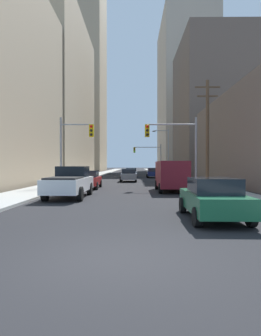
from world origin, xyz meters
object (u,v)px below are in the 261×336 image
object	(u,v)px
sedan_navy	(153,173)
traffic_signal_near_left	(75,141)
sedan_green	(213,198)
traffic_signal_far_right	(149,154)
sedan_silver	(131,173)
traffic_signal_near_right	(174,140)
sedan_grey	(128,175)
pickup_truck_white	(70,182)
cargo_van_maroon	(171,174)
sedan_red	(88,179)

from	to	relation	value
sedan_navy	traffic_signal_near_left	xyz separation A→B (m)	(-7.97, -20.15, 3.23)
sedan_green	traffic_signal_near_left	xyz separation A→B (m)	(-7.87, 13.77, 3.23)
sedan_green	traffic_signal_far_right	xyz separation A→B (m)	(0.01, 45.13, 3.34)
sedan_silver	traffic_signal_near_right	distance (m)	21.79
traffic_signal_near_left	traffic_signal_far_right	world-z (taller)	same
sedan_navy	sedan_grey	bearing A→B (deg)	-109.02
traffic_signal_near_right	sedan_green	bearing A→B (deg)	-91.97
pickup_truck_white	sedan_green	distance (m)	9.75
sedan_silver	traffic_signal_near_left	size ratio (longest dim) A/B	0.70
cargo_van_maroon	sedan_green	world-z (taller)	cargo_van_maroon
sedan_green	cargo_van_maroon	bearing A→B (deg)	90.38
sedan_red	traffic_signal_near_right	distance (m)	7.91
traffic_signal_near_left	traffic_signal_far_right	xyz separation A→B (m)	(7.88, 31.36, 0.12)
sedan_green	sedan_silver	bearing A→B (deg)	95.40
pickup_truck_white	sedan_silver	bearing A→B (deg)	82.92
sedan_silver	traffic_signal_far_right	distance (m)	11.19
sedan_red	sedan_navy	size ratio (longest dim) A/B	1.00
sedan_green	sedan_navy	world-z (taller)	same
sedan_navy	traffic_signal_near_right	bearing A→B (deg)	-88.94
pickup_truck_white	sedan_green	bearing A→B (deg)	-45.94
sedan_navy	sedan_silver	size ratio (longest dim) A/B	0.99
sedan_red	traffic_signal_far_right	distance (m)	32.35
sedan_red	traffic_signal_far_right	xyz separation A→B (m)	(6.73, 31.47, 3.34)
cargo_van_maroon	sedan_grey	distance (m)	12.86
cargo_van_maroon	sedan_navy	size ratio (longest dim) A/B	1.24
pickup_truck_white	traffic_signal_near_left	xyz separation A→B (m)	(-1.09, 6.77, 3.06)
sedan_grey	sedan_navy	bearing A→B (deg)	70.98
sedan_grey	pickup_truck_white	bearing A→B (deg)	-101.25
sedan_green	traffic_signal_far_right	bearing A→B (deg)	89.99
cargo_van_maroon	sedan_green	xyz separation A→B (m)	(0.07, -11.10, -0.52)
pickup_truck_white	sedan_red	size ratio (longest dim) A/B	1.30
sedan_grey	sedan_silver	distance (m)	11.49
sedan_green	sedan_red	xyz separation A→B (m)	(-6.71, 13.66, 0.00)
sedan_grey	traffic_signal_near_left	distance (m)	11.13
sedan_green	sedan_red	world-z (taller)	same
sedan_grey	traffic_signal_near_right	world-z (taller)	traffic_signal_near_right
sedan_silver	pickup_truck_white	bearing A→B (deg)	-97.08
pickup_truck_white	traffic_signal_far_right	size ratio (longest dim) A/B	0.91
sedan_green	sedan_grey	xyz separation A→B (m)	(-3.50, 23.49, 0.00)
sedan_grey	traffic_signal_near_left	world-z (taller)	traffic_signal_near_left
sedan_silver	traffic_signal_far_right	xyz separation A→B (m)	(3.32, 10.15, 3.34)
pickup_truck_white	sedan_navy	distance (m)	27.79
pickup_truck_white	cargo_van_maroon	xyz separation A→B (m)	(6.70, 4.10, 0.35)
cargo_van_maroon	sedan_navy	world-z (taller)	cargo_van_maroon
sedan_silver	traffic_signal_near_right	size ratio (longest dim) A/B	0.70
sedan_grey	traffic_signal_far_right	xyz separation A→B (m)	(3.51, 21.64, 3.34)
cargo_van_maroon	sedan_grey	xyz separation A→B (m)	(-3.42, 12.39, -0.52)
sedan_grey	sedan_red	bearing A→B (deg)	-108.12
sedan_red	traffic_signal_far_right	world-z (taller)	traffic_signal_far_right
sedan_red	traffic_signal_near_right	xyz separation A→B (m)	(7.19, 0.11, 3.30)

